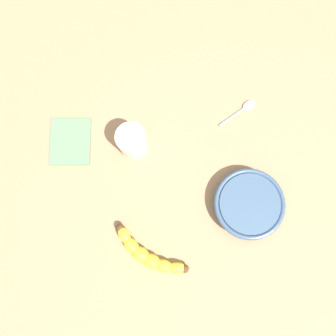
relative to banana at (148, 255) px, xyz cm
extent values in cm
cube|color=tan|center=(-15.74, 6.36, -3.19)|extent=(120.00, 120.00, 3.00)
ellipsoid|color=yellow|center=(-5.24, -4.93, 0.00)|extent=(5.09, 4.10, 2.55)
ellipsoid|color=yellow|center=(-2.64, -3.50, 0.00)|extent=(5.35, 4.96, 2.97)
ellipsoid|color=yellow|center=(-0.37, -1.60, 0.00)|extent=(5.53, 5.55, 3.39)
ellipsoid|color=yellow|center=(1.49, 0.70, 0.00)|extent=(5.28, 5.58, 3.39)
ellipsoid|color=yellow|center=(2.88, 3.31, 0.00)|extent=(4.44, 5.24, 2.97)
ellipsoid|color=yellow|center=(3.73, 6.15, 0.00)|extent=(3.37, 4.86, 2.55)
sphere|color=#513819|center=(-7.08, -5.72, 0.00)|extent=(1.98, 1.98, 1.98)
sphere|color=#513819|center=(4.13, 8.11, 0.00)|extent=(1.98, 1.98, 1.98)
cylinder|color=silver|center=(-26.82, -0.19, 2.79)|extent=(7.07, 7.07, 8.97)
cylinder|color=#DCA0AE|center=(-26.82, -0.19, 2.75)|extent=(6.57, 6.57, 8.38)
cylinder|color=#3D5675|center=(-8.56, 25.16, 0.39)|extent=(14.34, 14.34, 4.16)
torus|color=#3D5675|center=(-8.56, 25.16, 1.87)|extent=(16.78, 16.78, 1.20)
ellipsoid|color=silver|center=(-33.42, 30.20, -1.29)|extent=(3.80, 4.30, 0.80)
cube|color=silver|center=(-31.02, 25.64, -1.29)|extent=(4.40, 7.75, 0.25)
cube|color=slate|center=(-30.03, -16.01, -1.39)|extent=(13.30, 11.63, 0.60)
camera|label=1|loc=(-7.27, 5.74, 76.74)|focal=34.16mm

